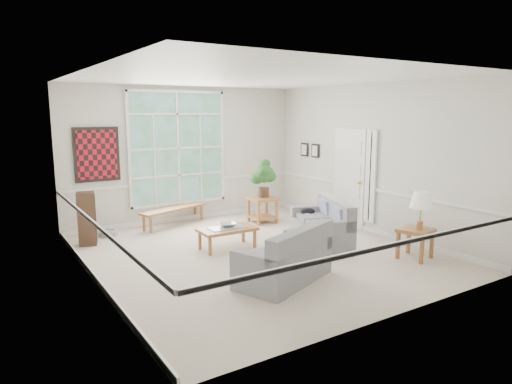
% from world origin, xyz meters
% --- Properties ---
extents(floor, '(5.50, 6.00, 0.01)m').
position_xyz_m(floor, '(0.00, 0.00, -0.01)').
color(floor, '#BFB1A1').
rests_on(floor, ground).
extents(ceiling, '(5.50, 6.00, 0.02)m').
position_xyz_m(ceiling, '(0.00, 0.00, 3.00)').
color(ceiling, white).
rests_on(ceiling, ground).
extents(wall_back, '(5.50, 0.02, 3.00)m').
position_xyz_m(wall_back, '(0.00, 3.00, 1.50)').
color(wall_back, silver).
rests_on(wall_back, ground).
extents(wall_front, '(5.50, 0.02, 3.00)m').
position_xyz_m(wall_front, '(0.00, -3.00, 1.50)').
color(wall_front, silver).
rests_on(wall_front, ground).
extents(wall_left, '(0.02, 6.00, 3.00)m').
position_xyz_m(wall_left, '(-2.75, 0.00, 1.50)').
color(wall_left, silver).
rests_on(wall_left, ground).
extents(wall_right, '(0.02, 6.00, 3.00)m').
position_xyz_m(wall_right, '(2.75, 0.00, 1.50)').
color(wall_right, silver).
rests_on(wall_right, ground).
extents(window_back, '(2.30, 0.08, 2.40)m').
position_xyz_m(window_back, '(-0.20, 2.96, 1.65)').
color(window_back, white).
rests_on(window_back, wall_back).
extents(entry_door, '(0.08, 0.90, 2.10)m').
position_xyz_m(entry_door, '(2.71, 0.60, 1.05)').
color(entry_door, white).
rests_on(entry_door, floor).
extents(door_sidelight, '(0.08, 0.26, 1.90)m').
position_xyz_m(door_sidelight, '(2.71, -0.03, 1.15)').
color(door_sidelight, white).
rests_on(door_sidelight, wall_right).
extents(wall_art, '(0.90, 0.06, 1.10)m').
position_xyz_m(wall_art, '(-1.95, 2.95, 1.60)').
color(wall_art, maroon).
rests_on(wall_art, wall_back).
extents(wall_frame_near, '(0.04, 0.26, 0.32)m').
position_xyz_m(wall_frame_near, '(2.71, 1.75, 1.55)').
color(wall_frame_near, black).
rests_on(wall_frame_near, wall_right).
extents(wall_frame_far, '(0.04, 0.26, 0.32)m').
position_xyz_m(wall_frame_far, '(2.71, 2.15, 1.55)').
color(wall_frame_far, black).
rests_on(wall_frame_far, wall_right).
extents(loveseat_right, '(1.26, 1.69, 0.82)m').
position_xyz_m(loveseat_right, '(1.37, -0.09, 0.41)').
color(loveseat_right, gray).
rests_on(loveseat_right, floor).
extents(loveseat_front, '(1.71, 1.29, 0.82)m').
position_xyz_m(loveseat_front, '(-0.39, -1.32, 0.41)').
color(loveseat_front, gray).
rests_on(loveseat_front, floor).
extents(coffee_table, '(1.04, 0.59, 0.38)m').
position_xyz_m(coffee_table, '(-0.31, 0.52, 0.19)').
color(coffee_table, '#985D30').
rests_on(coffee_table, floor).
extents(pewter_bowl, '(0.39, 0.39, 0.09)m').
position_xyz_m(pewter_bowl, '(-0.26, 0.60, 0.43)').
color(pewter_bowl, '#929397').
rests_on(pewter_bowl, coffee_table).
extents(window_bench, '(1.66, 0.85, 0.38)m').
position_xyz_m(window_bench, '(-0.46, 2.65, 0.19)').
color(window_bench, '#985D30').
rests_on(window_bench, floor).
extents(end_table, '(0.62, 0.62, 0.58)m').
position_xyz_m(end_table, '(1.31, 1.84, 0.29)').
color(end_table, '#985D30').
rests_on(end_table, floor).
extents(houseplant, '(0.66, 0.66, 0.85)m').
position_xyz_m(houseplant, '(1.33, 1.83, 1.00)').
color(houseplant, '#245423').
rests_on(houseplant, end_table).
extents(side_table, '(0.63, 0.63, 0.52)m').
position_xyz_m(side_table, '(2.08, -1.67, 0.26)').
color(side_table, '#985D30').
rests_on(side_table, floor).
extents(table_lamp, '(0.51, 0.51, 0.64)m').
position_xyz_m(table_lamp, '(2.08, -1.74, 0.84)').
color(table_lamp, white).
rests_on(table_lamp, side_table).
extents(pet_bed, '(0.46, 0.46, 0.12)m').
position_xyz_m(pet_bed, '(-1.92, 2.55, 0.06)').
color(pet_bed, gray).
rests_on(pet_bed, floor).
extents(floor_speaker, '(0.36, 0.32, 1.00)m').
position_xyz_m(floor_speaker, '(-2.40, 2.09, 0.50)').
color(floor_speaker, '#372418').
rests_on(floor_speaker, floor).
extents(cat, '(0.38, 0.32, 0.15)m').
position_xyz_m(cat, '(1.47, 0.44, 0.49)').
color(cat, black).
rests_on(cat, loveseat_right).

